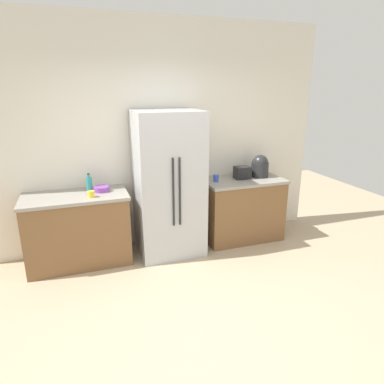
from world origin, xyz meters
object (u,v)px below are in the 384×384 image
Objects in this scene: toaster at (242,173)px; bowl_a at (102,189)px; refrigerator at (169,184)px; cup_a at (91,194)px; bottle_a at (89,184)px; cup_b at (216,178)px; rice_cooker at (260,166)px.

bowl_a is (-1.93, 0.02, -0.06)m from toaster.
refrigerator is 8.72× the size of toaster.
cup_a is at bearing -175.10° from toaster.
cup_b is (1.66, -0.13, -0.04)m from bottle_a.
cup_a is (-2.36, -0.20, -0.11)m from rice_cooker.
bottle_a is (-2.07, 0.10, 0.00)m from toaster.
bowl_a is at bearing 55.63° from cup_a.
bottle_a is 0.28m from cup_a.
toaster is 0.30m from rice_cooker.
cup_a is (-2.07, -0.18, -0.05)m from toaster.
refrigerator is at bearing 5.52° from cup_a.
toaster reaches higher than cup_a.
toaster is 2.73× the size of cup_a.
bottle_a is at bearing 90.71° from cup_a.
rice_cooker is 0.71m from cup_b.
cup_b is 1.52m from bowl_a.
rice_cooker is at bearing 4.74° from cup_a.
bottle_a is 1.20× the size of bowl_a.
rice_cooker is at bearing 3.64° from cup_b.
rice_cooker is (1.39, 0.10, 0.11)m from refrigerator.
bottle_a reaches higher than bowl_a.
cup_a is at bearing -89.29° from bottle_a.
cup_a is 0.82× the size of cup_b.
rice_cooker is 2.22m from bowl_a.
bottle_a is 1.66m from cup_b.
bowl_a is (-0.83, 0.11, -0.01)m from refrigerator.
bottle_a is at bearing 178.04° from rice_cooker.
toaster is 2.24× the size of cup_b.
cup_b reaches higher than cup_a.
refrigerator reaches higher than bottle_a.
bottle_a is at bearing 169.36° from refrigerator.
cup_a is at bearing -124.37° from bowl_a.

